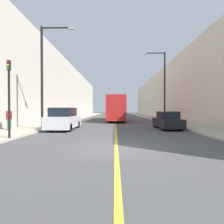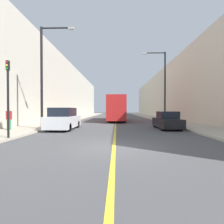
{
  "view_description": "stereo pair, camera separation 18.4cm",
  "coord_description": "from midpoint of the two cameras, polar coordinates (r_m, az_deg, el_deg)",
  "views": [
    {
      "loc": [
        -0.06,
        -7.97,
        1.74
      ],
      "look_at": [
        -0.4,
        11.49,
        1.46
      ],
      "focal_mm": 28.0,
      "sensor_mm": 36.0,
      "label": 1
    },
    {
      "loc": [
        0.12,
        -7.96,
        1.74
      ],
      "look_at": [
        -0.4,
        11.49,
        1.46
      ],
      "focal_mm": 28.0,
      "sensor_mm": 36.0,
      "label": 2
    }
  ],
  "objects": [
    {
      "name": "ground_plane",
      "position": [
        8.16,
        0.76,
        -11.52
      ],
      "size": [
        200.0,
        200.0,
        0.0
      ],
      "primitive_type": "plane",
      "color": "#474749"
    },
    {
      "name": "sidewalk_left",
      "position": [
        38.78,
        -10.52,
        -1.67
      ],
      "size": [
        3.71,
        72.0,
        0.13
      ],
      "primitive_type": "cube",
      "color": "#A89E8C",
      "rests_on": "ground"
    },
    {
      "name": "sidewalk_right",
      "position": [
        38.77,
        12.41,
        -1.68
      ],
      "size": [
        3.71,
        72.0,
        0.13
      ],
      "primitive_type": "cube",
      "color": "#A89E8C",
      "rests_on": "ground"
    },
    {
      "name": "building_row_left",
      "position": [
        39.9,
        -16.01,
        6.58
      ],
      "size": [
        4.0,
        72.0,
        11.53
      ],
      "primitive_type": "cube",
      "color": "#B7B2A3",
      "rests_on": "ground"
    },
    {
      "name": "building_row_right",
      "position": [
        39.82,
        17.9,
        5.62
      ],
      "size": [
        4.0,
        72.0,
        10.2
      ],
      "primitive_type": "cube",
      "color": "beige",
      "rests_on": "ground"
    },
    {
      "name": "road_center_line",
      "position": [
        38.01,
        0.94,
        -1.8
      ],
      "size": [
        0.16,
        72.0,
        0.01
      ],
      "primitive_type": "cube",
      "color": "gold",
      "rests_on": "ground"
    },
    {
      "name": "bus",
      "position": [
        27.21,
        1.07,
        1.21
      ],
      "size": [
        2.53,
        11.95,
        3.6
      ],
      "color": "#AD1E1E",
      "rests_on": "ground"
    },
    {
      "name": "parked_suv_left",
      "position": [
        15.8,
        -15.7,
        -2.35
      ],
      "size": [
        1.96,
        4.87,
        1.9
      ],
      "color": "silver",
      "rests_on": "ground"
    },
    {
      "name": "car_right_near",
      "position": [
        16.46,
        17.26,
        -2.84
      ],
      "size": [
        1.76,
        4.33,
        1.57
      ],
      "color": "black",
      "rests_on": "ground"
    },
    {
      "name": "street_lamp_left",
      "position": [
        15.95,
        -21.44,
        12.36
      ],
      "size": [
        2.86,
        0.24,
        8.48
      ],
      "color": "black",
      "rests_on": "sidewalk_left"
    },
    {
      "name": "street_lamp_right",
      "position": [
        22.99,
        16.03,
        9.18
      ],
      "size": [
        2.86,
        0.24,
        8.77
      ],
      "color": "black",
      "rests_on": "sidewalk_right"
    },
    {
      "name": "traffic_light",
      "position": [
        11.52,
        -30.98,
        4.53
      ],
      "size": [
        0.16,
        0.18,
        4.38
      ],
      "color": "black",
      "rests_on": "sidewalk_left"
    },
    {
      "name": "pedestrian",
      "position": [
        16.02,
        -30.87,
        -1.87
      ],
      "size": [
        0.38,
        0.24,
        1.72
      ],
      "color": "#336B47",
      "rests_on": "sidewalk_left"
    }
  ]
}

